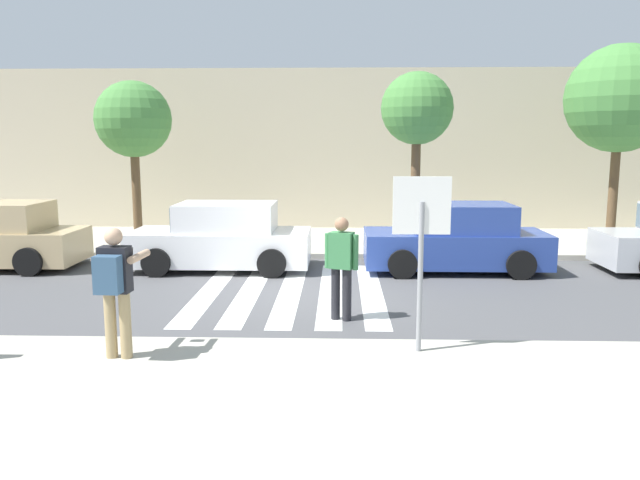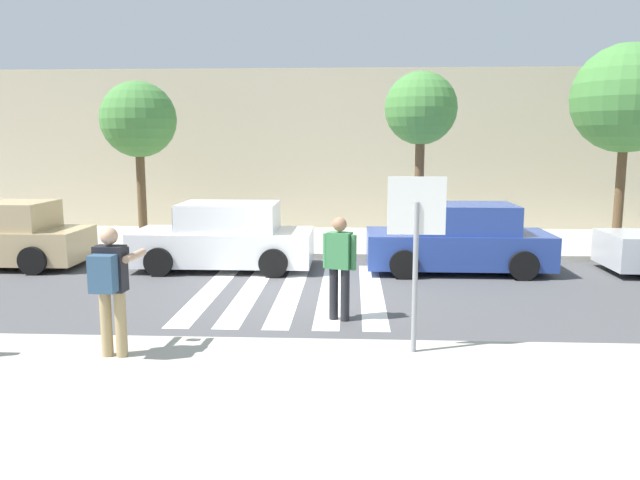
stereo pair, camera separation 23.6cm
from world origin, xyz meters
name	(u,v)px [view 1 (the left image)]	position (x,y,z in m)	size (l,w,h in m)	color
ground_plane	(290,294)	(0.00, 0.00, 0.00)	(120.00, 120.00, 0.00)	#4C4C4F
sidewalk_near	(239,442)	(0.00, -6.20, 0.07)	(60.00, 6.00, 0.14)	#B2AD9E
sidewalk_far	(306,241)	(0.00, 6.00, 0.07)	(60.00, 4.80, 0.14)	#B2AD9E
building_facade_far	(312,150)	(0.00, 10.40, 2.62)	(56.00, 4.00, 5.24)	beige
crosswalk_stripe_0	(211,291)	(-1.60, 0.20, 0.00)	(0.44, 5.20, 0.01)	silver
crosswalk_stripe_1	(250,291)	(-0.80, 0.20, 0.00)	(0.44, 5.20, 0.01)	silver
crosswalk_stripe_2	(290,291)	(0.00, 0.20, 0.00)	(0.44, 5.20, 0.01)	silver
crosswalk_stripe_3	(331,291)	(0.80, 0.20, 0.00)	(0.44, 5.20, 0.01)	silver
crosswalk_stripe_4	(371,292)	(1.60, 0.20, 0.00)	(0.44, 5.20, 0.01)	silver
stop_sign	(421,226)	(2.04, -3.67, 1.85)	(0.76, 0.08, 2.36)	gray
photographer_with_backpack	(115,282)	(-1.92, -4.10, 1.17)	(0.61, 0.86, 1.72)	tan
pedestrian_crossing	(341,263)	(1.00, -1.76, 0.97)	(0.55, 0.35, 1.72)	#232328
parked_car_white	(223,238)	(-1.73, 2.30, 0.73)	(4.10, 1.92, 1.55)	white
parked_car_blue	(457,240)	(3.65, 2.30, 0.73)	(4.10, 1.92, 1.55)	#284293
street_tree_west	(133,121)	(-4.59, 5.03, 3.49)	(2.04, 2.04, 4.41)	brown
street_tree_center	(417,111)	(2.91, 4.27, 3.71)	(1.83, 1.83, 4.54)	brown
street_tree_east	(620,99)	(8.19, 4.83, 4.01)	(2.77, 2.77, 5.28)	brown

